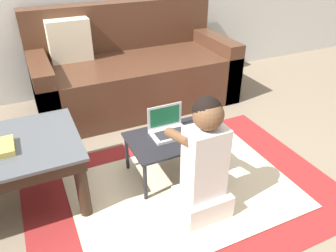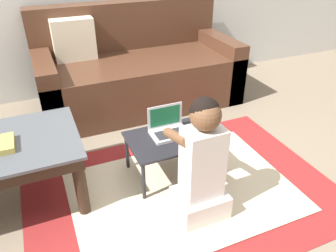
# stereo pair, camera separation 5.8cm
# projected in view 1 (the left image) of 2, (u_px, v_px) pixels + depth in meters

# --- Properties ---
(ground_plane) EXTENTS (16.00, 16.00, 0.00)m
(ground_plane) POSITION_uv_depth(u_px,v_px,m) (174.00, 176.00, 2.26)
(ground_plane) COLOR #7F705B
(area_rug) EXTENTS (1.93, 1.35, 0.01)m
(area_rug) POSITION_uv_depth(u_px,v_px,m) (184.00, 191.00, 2.12)
(area_rug) COLOR maroon
(area_rug) RESTS_ON ground_plane
(couch) EXTENTS (1.81, 0.87, 0.89)m
(couch) POSITION_uv_depth(u_px,v_px,m) (132.00, 71.00, 3.10)
(couch) COLOR #4C2D1E
(couch) RESTS_ON ground_plane
(coffee_table) EXTENTS (0.88, 0.63, 0.43)m
(coffee_table) POSITION_uv_depth(u_px,v_px,m) (0.00, 158.00, 1.83)
(coffee_table) COLOR #4C5156
(coffee_table) RESTS_ON ground_plane
(laptop_desk) EXTENTS (0.55, 0.39, 0.29)m
(laptop_desk) POSITION_uv_depth(u_px,v_px,m) (170.00, 142.00, 2.15)
(laptop_desk) COLOR black
(laptop_desk) RESTS_ON ground_plane
(laptop) EXTENTS (0.24, 0.17, 0.18)m
(laptop) POSITION_uv_depth(u_px,v_px,m) (169.00, 129.00, 2.16)
(laptop) COLOR silver
(laptop) RESTS_ON laptop_desk
(computer_mouse) EXTENTS (0.07, 0.12, 0.03)m
(computer_mouse) POSITION_uv_depth(u_px,v_px,m) (202.00, 132.00, 2.16)
(computer_mouse) COLOR #B2B7C1
(computer_mouse) RESTS_ON laptop_desk
(person_seated) EXTENTS (0.29, 0.38, 0.76)m
(person_seated) POSITION_uv_depth(u_px,v_px,m) (204.00, 164.00, 1.79)
(person_seated) COLOR silver
(person_seated) RESTS_ON ground_plane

